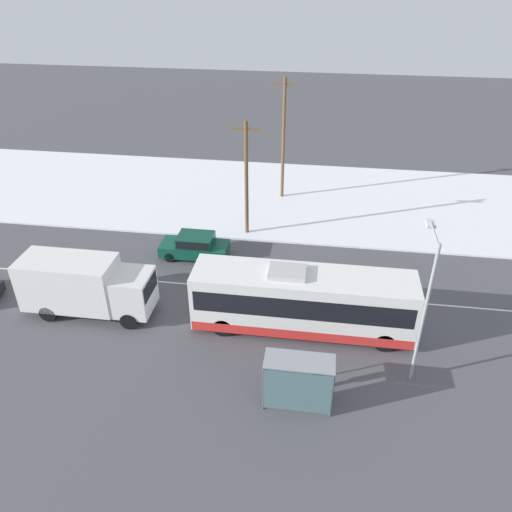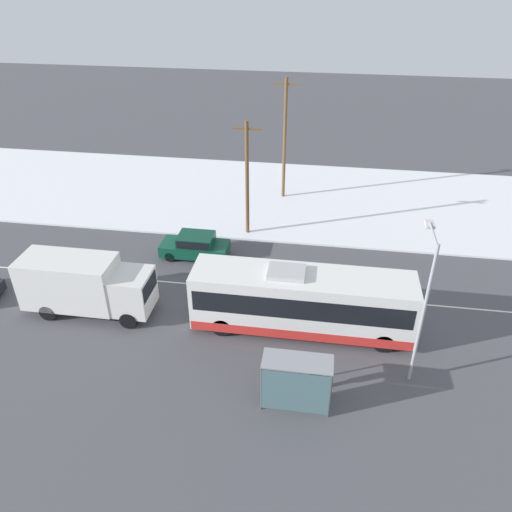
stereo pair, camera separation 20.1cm
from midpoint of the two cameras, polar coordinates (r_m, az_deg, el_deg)
name	(u,v)px [view 1 (the left image)]	position (r m, az deg, el deg)	size (l,w,h in m)	color
ground_plane	(278,292)	(28.33, 2.37, -4.08)	(120.00, 120.00, 0.00)	#4C4C51
snow_lot	(295,198)	(39.14, 4.36, 6.63)	(80.00, 14.05, 0.12)	white
lane_marking_center	(278,292)	(28.33, 2.37, -4.08)	(60.00, 0.12, 0.00)	silver
city_bus	(303,301)	(24.87, 5.12, -5.14)	(10.89, 2.57, 3.44)	white
box_truck	(84,285)	(27.34, -19.22, -3.11)	(6.79, 2.30, 3.16)	silver
sedan_car	(195,245)	(31.27, -7.17, 1.23)	(4.19, 1.80, 1.54)	#0F4733
pedestrian_at_stop	(319,372)	(22.19, 6.91, -13.02)	(0.59, 0.26, 1.63)	#23232D
bus_shelter	(298,378)	(20.87, 4.59, -13.78)	(2.88, 1.20, 2.40)	gray
streetlamp	(426,292)	(21.79, 18.61, -3.88)	(0.36, 2.42, 7.02)	#9EA3A8
utility_pole_roadside	(246,178)	(32.32, -1.28, 8.92)	(1.80, 0.24, 7.75)	brown
utility_pole_snowlot	(283,138)	(37.60, 3.00, 13.28)	(1.80, 0.24, 9.08)	brown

